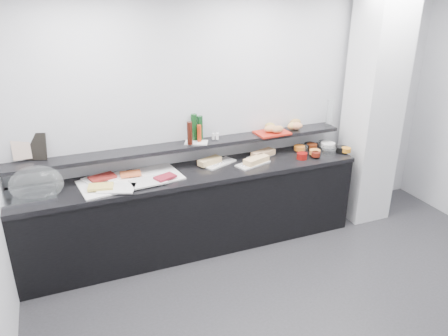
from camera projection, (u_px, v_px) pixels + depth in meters
name	position (u px, v px, depth m)	size (l,w,h in m)	color
ground	(338.00, 331.00, 3.68)	(5.00, 5.00, 0.00)	#2D2D30
back_wall	(243.00, 116.00, 4.86)	(5.00, 0.02, 2.70)	silver
column	(373.00, 110.00, 5.08)	(0.50, 0.50, 2.70)	white
buffet_cabinet	(194.00, 212.00, 4.72)	(3.60, 0.60, 0.85)	black
counter_top	(193.00, 174.00, 4.55)	(3.62, 0.62, 0.05)	black
wall_shelf	(187.00, 146.00, 4.60)	(3.60, 0.25, 0.04)	black
cloche_base	(27.00, 197.00, 3.96)	(0.51, 0.34, 0.04)	silver
cloche_dome	(37.00, 184.00, 3.97)	(0.48, 0.32, 0.34)	white
linen_runner	(131.00, 180.00, 4.33)	(0.99, 0.47, 0.01)	white
platter_meat_a	(98.00, 178.00, 4.34)	(0.28, 0.19, 0.01)	white
food_meat_a	(102.00, 177.00, 4.31)	(0.25, 0.16, 0.02)	maroon
platter_salmon	(117.00, 176.00, 4.38)	(0.26, 0.17, 0.01)	white
food_salmon	(130.00, 174.00, 4.39)	(0.20, 0.13, 0.02)	orange
platter_cheese	(117.00, 188.00, 4.12)	(0.34, 0.22, 0.01)	white
food_cheese	(101.00, 187.00, 4.11)	(0.23, 0.15, 0.02)	#EBCE5B
platter_meat_b	(148.00, 182.00, 4.25)	(0.34, 0.23, 0.01)	silver
food_meat_b	(165.00, 177.00, 4.31)	(0.20, 0.13, 0.02)	maroon
sandwich_plate_left	(219.00, 163.00, 4.73)	(0.38, 0.16, 0.01)	silver
sandwich_food_left	(210.00, 161.00, 4.69)	(0.27, 0.10, 0.06)	#DBB473
tongs_left	(218.00, 164.00, 4.69)	(0.01, 0.01, 0.16)	silver
sandwich_plate_mid	(253.00, 164.00, 4.72)	(0.38, 0.16, 0.01)	silver
sandwich_food_mid	(256.00, 160.00, 4.72)	(0.30, 0.11, 0.06)	#E9BB7A
tongs_mid	(249.00, 165.00, 4.65)	(0.01, 0.01, 0.16)	silver
sandwich_plate_right	(261.00, 156.00, 4.93)	(0.33, 0.14, 0.01)	silver
sandwich_food_right	(263.00, 153.00, 4.91)	(0.29, 0.11, 0.06)	tan
tongs_right	(262.00, 157.00, 4.87)	(0.01, 0.01, 0.16)	silver
bowl_glass_fruit	(302.00, 148.00, 5.09)	(0.15, 0.15, 0.07)	white
fill_glass_fruit	(299.00, 148.00, 5.07)	(0.13, 0.13, 0.05)	orange
bowl_black_jam	(310.00, 146.00, 5.15)	(0.14, 0.14, 0.07)	black
fill_black_jam	(312.00, 146.00, 5.12)	(0.12, 0.12, 0.05)	#60240D
bowl_glass_cream	(326.00, 145.00, 5.19)	(0.20, 0.20, 0.07)	silver
fill_glass_cream	(328.00, 145.00, 5.16)	(0.17, 0.17, 0.05)	white
bowl_red_jam	(302.00, 156.00, 4.86)	(0.11, 0.11, 0.07)	maroon
fill_red_jam	(316.00, 154.00, 4.88)	(0.09, 0.09, 0.05)	#62190E
bowl_glass_salmon	(329.00, 151.00, 5.01)	(0.16, 0.16, 0.07)	white
fill_glass_salmon	(315.00, 152.00, 4.94)	(0.12, 0.12, 0.05)	orange
bowl_black_fruit	(342.00, 149.00, 5.05)	(0.14, 0.14, 0.07)	black
fill_black_fruit	(346.00, 150.00, 5.00)	(0.11, 0.11, 0.05)	orange
framed_print	(34.00, 147.00, 4.13)	(0.24, 0.02, 0.26)	black
print_art	(21.00, 148.00, 4.09)	(0.16, 0.00, 0.22)	#C59E8E
condiment_tray	(196.00, 142.00, 4.61)	(0.24, 0.15, 0.01)	white
bottle_green_a	(200.00, 128.00, 4.63)	(0.06, 0.06, 0.26)	#0F3817
bottle_brown	(190.00, 133.00, 4.50)	(0.06, 0.06, 0.24)	black
bottle_green_b	(194.00, 127.00, 4.63)	(0.07, 0.07, 0.28)	#103C16
bottle_hot	(199.00, 133.00, 4.59)	(0.04, 0.04, 0.18)	#B9320D
shaker_salt	(213.00, 136.00, 4.67)	(0.03, 0.03, 0.07)	silver
shaker_pepper	(217.00, 136.00, 4.67)	(0.03, 0.03, 0.07)	white
bread_tray	(272.00, 133.00, 4.90)	(0.37, 0.26, 0.02)	#B52213
bread_roll_n	(270.00, 126.00, 4.96)	(0.12, 0.08, 0.08)	#AB8D41
bread_roll_ne	(296.00, 122.00, 5.10)	(0.13, 0.09, 0.08)	#AC7F41
bread_roll_sw	(271.00, 128.00, 4.88)	(0.14, 0.09, 0.08)	#BF8349
bread_roll_s	(278.00, 129.00, 4.85)	(0.16, 0.10, 0.08)	#AE7142
bread_roll_se	(296.00, 126.00, 4.97)	(0.14, 0.09, 0.08)	#D48450
bread_roll_midw	(270.00, 129.00, 4.87)	(0.15, 0.10, 0.08)	#BF7F49
bread_roll_mide	(292.00, 126.00, 4.97)	(0.12, 0.08, 0.08)	tan
carafe	(330.00, 113.00, 5.15)	(0.09, 0.09, 0.30)	white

